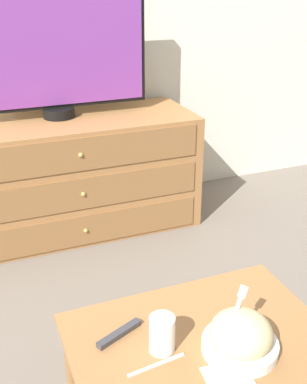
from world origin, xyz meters
name	(u,v)px	position (x,y,z in m)	size (l,w,h in m)	color
ground_plane	(53,206)	(0.00, 0.00, 0.00)	(12.00, 12.00, 0.00)	#70665B
dresser	(71,175)	(0.08, -0.31, 0.33)	(1.42, 0.57, 0.66)	#9E6B3D
tv	(54,53)	(0.04, -0.25, 1.01)	(1.02, 0.18, 0.67)	black
coffee_table	(202,355)	(0.13, -1.88, 0.34)	(0.80, 0.58, 0.39)	#9E6B3D
takeout_bowl	(241,337)	(0.21, -1.95, 0.44)	(0.23, 0.23, 0.19)	silver
drink_cup	(162,336)	(0.00, -1.86, 0.44)	(0.08, 0.08, 0.12)	beige
napkin	(230,381)	(0.13, -2.05, 0.40)	(0.14, 0.14, 0.00)	silver
knife	(157,365)	(-0.04, -1.92, 0.40)	(0.18, 0.03, 0.01)	silver
remote_control	(119,334)	(-0.10, -1.76, 0.40)	(0.16, 0.09, 0.02)	#38383D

